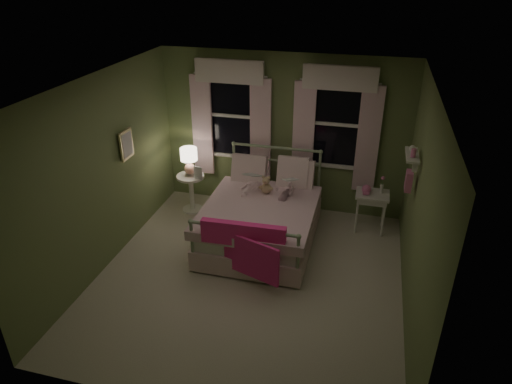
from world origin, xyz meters
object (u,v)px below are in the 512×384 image
(bed, at_px, (262,219))
(child_right, at_px, (287,176))
(teddy_bear, at_px, (266,186))
(table_lamp, at_px, (189,158))
(nightstand_right, at_px, (372,199))
(nightstand_left, at_px, (191,188))
(child_left, at_px, (251,171))

(bed, relative_size, child_right, 2.94)
(teddy_bear, xyz_separation_m, table_lamp, (-1.37, 0.34, 0.16))
(child_right, relative_size, nightstand_right, 1.08)
(nightstand_left, relative_size, nightstand_right, 1.02)
(nightstand_right, bearing_deg, teddy_bear, -164.16)
(nightstand_left, xyz_separation_m, nightstand_right, (2.93, 0.10, 0.13))
(child_right, xyz_separation_m, nightstand_right, (1.29, 0.29, -0.37))
(child_left, relative_size, child_right, 1.08)
(nightstand_left, height_order, nightstand_right, same)
(teddy_bear, bearing_deg, nightstand_right, 15.84)
(bed, bearing_deg, child_left, 123.42)
(nightstand_left, xyz_separation_m, table_lamp, (0.00, 0.00, 0.54))
(teddy_bear, bearing_deg, child_right, 29.50)
(bed, height_order, table_lamp, bed)
(nightstand_left, distance_m, table_lamp, 0.54)
(nightstand_left, relative_size, table_lamp, 1.44)
(bed, distance_m, child_left, 0.77)
(bed, distance_m, teddy_bear, 0.50)
(nightstand_left, bearing_deg, nightstand_right, 1.96)
(bed, xyz_separation_m, nightstand_left, (-1.37, 0.62, 0.04))
(child_right, height_order, table_lamp, child_right)
(nightstand_left, bearing_deg, teddy_bear, -14.11)
(child_left, height_order, nightstand_right, child_left)
(child_left, distance_m, nightstand_right, 1.91)
(bed, xyz_separation_m, child_right, (0.27, 0.43, 0.54))
(table_lamp, bearing_deg, child_right, -6.42)
(child_left, bearing_deg, table_lamp, -3.14)
(bed, height_order, nightstand_right, bed)
(nightstand_right, bearing_deg, table_lamp, -178.04)
(child_right, bearing_deg, bed, 60.69)
(table_lamp, xyz_separation_m, nightstand_right, (2.93, 0.10, -0.40))
(teddy_bear, distance_m, table_lamp, 1.42)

